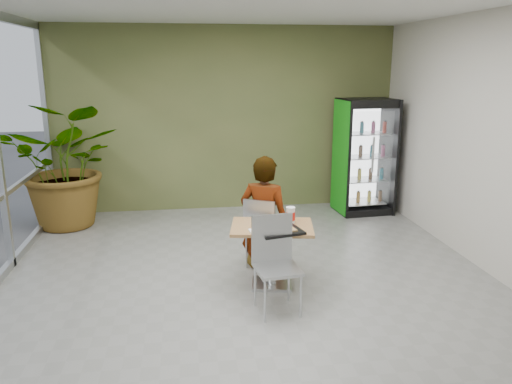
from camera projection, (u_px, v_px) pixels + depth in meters
The scene contains 12 objects.
ground at pixel (253, 291), 5.79m from camera, with size 7.00×7.00×0.00m, color gray.
room_envelope at pixel (252, 155), 5.39m from camera, with size 6.00×7.00×3.20m, color beige, non-canonical shape.
dining_table at pixel (272, 243), 5.79m from camera, with size 1.03×0.80×0.75m.
chair_far at pixel (261, 227), 6.32m from camera, with size 0.55×0.55×0.92m.
chair_near at pixel (275, 255), 5.27m from camera, with size 0.50×0.50×1.01m.
seated_woman at pixel (264, 224), 6.35m from camera, with size 0.65×0.42×1.76m, color black.
pizza_plate at pixel (267, 222), 5.82m from camera, with size 0.30×0.24×0.03m.
soda_cup at pixel (291, 215), 5.82m from camera, with size 0.11×0.11×0.19m.
napkin_stack at pixel (256, 231), 5.52m from camera, with size 0.15×0.15×0.02m, color white.
cafeteria_tray at pixel (280, 231), 5.50m from camera, with size 0.48×0.35×0.03m, color black.
beverage_fridge at pixel (365, 157), 8.63m from camera, with size 0.96×0.77×1.98m.
potted_plant at pixel (68, 165), 7.88m from camera, with size 1.80×1.55×2.00m, color #2A6B2C.
Camera 1 is at (-0.72, -5.27, 2.56)m, focal length 35.00 mm.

